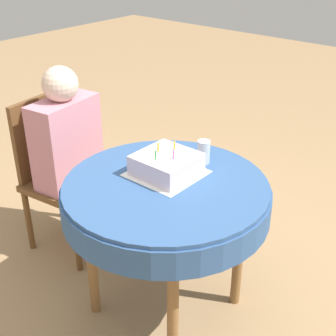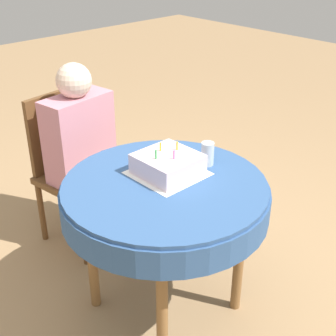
{
  "view_description": "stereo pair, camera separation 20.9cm",
  "coord_description": "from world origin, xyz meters",
  "px_view_note": "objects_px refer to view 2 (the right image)",
  "views": [
    {
      "loc": [
        -1.38,
        -1.18,
        1.77
      ],
      "look_at": [
        0.04,
        0.02,
        0.79
      ],
      "focal_mm": 50.0,
      "sensor_mm": 36.0,
      "label": 1
    },
    {
      "loc": [
        -1.23,
        -1.33,
        1.77
      ],
      "look_at": [
        0.04,
        0.02,
        0.79
      ],
      "focal_mm": 50.0,
      "sensor_mm": 36.0,
      "label": 2
    }
  ],
  "objects_px": {
    "chair": "(74,165)",
    "person": "(82,141)",
    "birthday_cake": "(168,164)",
    "drinking_glass": "(207,154)"
  },
  "relations": [
    {
      "from": "chair",
      "to": "drinking_glass",
      "type": "xyz_separation_m",
      "value": [
        0.22,
        -0.86,
        0.31
      ]
    },
    {
      "from": "drinking_glass",
      "to": "chair",
      "type": "bearing_deg",
      "value": 104.47
    },
    {
      "from": "chair",
      "to": "drinking_glass",
      "type": "distance_m",
      "value": 0.94
    },
    {
      "from": "person",
      "to": "drinking_glass",
      "type": "xyz_separation_m",
      "value": [
        0.21,
        -0.76,
        0.12
      ]
    },
    {
      "from": "birthday_cake",
      "to": "person",
      "type": "bearing_deg",
      "value": 90.68
    },
    {
      "from": "chair",
      "to": "birthday_cake",
      "type": "xyz_separation_m",
      "value": [
        0.02,
        -0.8,
        0.3
      ]
    },
    {
      "from": "person",
      "to": "drinking_glass",
      "type": "height_order",
      "value": "person"
    },
    {
      "from": "chair",
      "to": "drinking_glass",
      "type": "relative_size",
      "value": 7.89
    },
    {
      "from": "person",
      "to": "birthday_cake",
      "type": "distance_m",
      "value": 0.71
    },
    {
      "from": "chair",
      "to": "person",
      "type": "bearing_deg",
      "value": -90.0
    }
  ]
}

